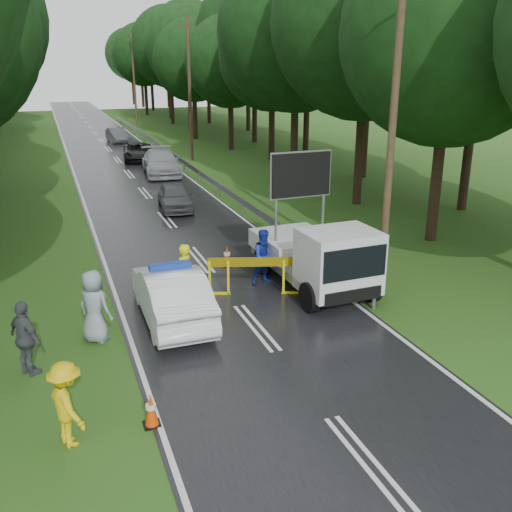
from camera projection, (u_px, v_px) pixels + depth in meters
name	position (u px, v px, depth m)	size (l,w,h in m)	color
ground	(256.00, 327.00, 15.64)	(160.00, 160.00, 0.00)	#2C4F16
road	(118.00, 160.00, 42.31)	(7.00, 140.00, 0.02)	black
guardrail	(167.00, 151.00, 43.04)	(0.12, 60.06, 0.70)	gray
utility_pole_near	(393.00, 125.00, 17.48)	(1.40, 0.24, 10.00)	#3F281D
utility_pole_mid	(190.00, 89.00, 40.59)	(1.40, 0.24, 10.00)	#3F281D
utility_pole_far	(134.00, 80.00, 63.71)	(1.40, 0.24, 10.00)	#3F281D
tree_right_near	(503.00, 40.00, 17.91)	(7.92, 7.92, 11.52)	black
police_sedan	(171.00, 294.00, 15.91)	(1.63, 4.63, 1.68)	white
work_truck	(318.00, 256.00, 17.93)	(2.53, 5.33, 4.17)	gray
barrier	(256.00, 267.00, 17.55)	(2.84, 0.99, 1.23)	yellow
officer	(184.00, 274.00, 16.98)	(0.67, 0.44, 1.85)	#F0F80D
civilian	(265.00, 257.00, 18.47)	(0.89, 0.70, 1.84)	#192DA3
bystander_left	(67.00, 404.00, 10.62)	(1.11, 0.64, 1.72)	yellow
bystander_mid	(26.00, 339.00, 13.02)	(1.07, 0.45, 1.83)	#46484F
bystander_right	(94.00, 306.00, 14.60)	(0.95, 0.62, 1.94)	#85959F
queue_car_first	(175.00, 196.00, 27.99)	(1.54, 3.84, 1.31)	#3F4347
queue_car_second	(161.00, 162.00, 36.72)	(2.20, 5.42, 1.57)	#96999D
queue_car_third	(138.00, 152.00, 41.94)	(2.12, 4.60, 1.28)	black
queue_car_fourth	(117.00, 135.00, 51.70)	(1.35, 3.86, 1.27)	#3F4146
cone_near_left	(151.00, 410.00, 11.32)	(0.34, 0.34, 0.72)	black
cone_center	(207.00, 295.00, 16.87)	(0.36, 0.36, 0.77)	black
cone_far	(227.00, 256.00, 20.20)	(0.37, 0.37, 0.79)	black
cone_left_mid	(154.00, 322.00, 15.20)	(0.32, 0.32, 0.67)	black
cone_right	(276.00, 256.00, 20.31)	(0.33, 0.33, 0.70)	black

